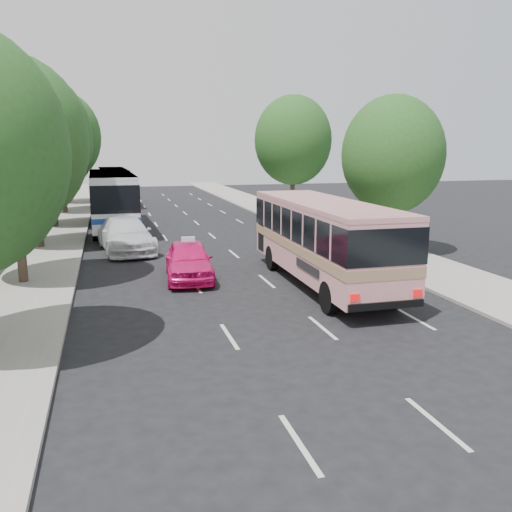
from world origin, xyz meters
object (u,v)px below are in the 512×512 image
object	(u,v)px
tour_coach_rear	(114,183)
pink_taxi	(189,260)
pink_bus	(323,233)
white_pickup	(126,235)
tour_coach_front	(112,195)

from	to	relation	value
tour_coach_rear	pink_taxi	bearing A→B (deg)	-87.95
pink_bus	pink_taxi	bearing A→B (deg)	154.62
pink_bus	white_pickup	world-z (taller)	pink_bus
white_pickup	tour_coach_front	size ratio (longest dim) A/B	0.48
tour_coach_front	pink_taxi	bearing A→B (deg)	-80.63
tour_coach_rear	pink_bus	bearing A→B (deg)	-80.06
pink_bus	tour_coach_front	bearing A→B (deg)	114.65
pink_bus	tour_coach_front	size ratio (longest dim) A/B	0.84
white_pickup	tour_coach_front	distance (m)	8.30
pink_bus	tour_coach_front	world-z (taller)	tour_coach_front
white_pickup	tour_coach_rear	xyz separation A→B (m)	(-0.20, 24.43, 1.15)
pink_taxi	tour_coach_rear	distance (m)	31.51
white_pickup	tour_coach_rear	world-z (taller)	tour_coach_rear
white_pickup	tour_coach_rear	size ratio (longest dim) A/B	0.53
white_pickup	pink_bus	bearing A→B (deg)	-58.91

